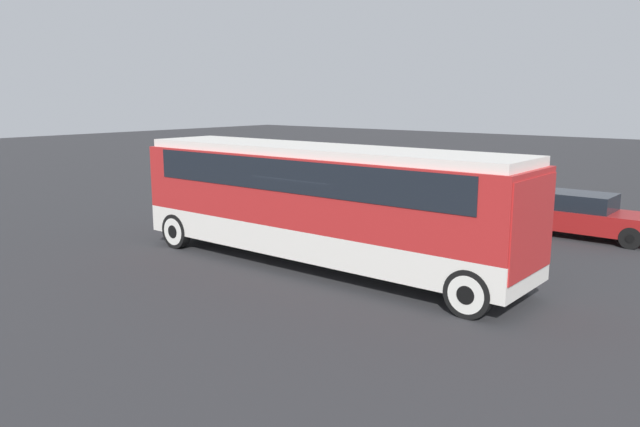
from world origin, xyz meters
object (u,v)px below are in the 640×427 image
tour_bus (323,196)px  parked_car_mid (581,215)px  parked_car_far (290,199)px  parked_car_near (439,210)px

tour_bus → parked_car_mid: (4.15, 8.24, -1.24)m
parked_car_mid → parked_car_far: 10.26m
tour_bus → parked_car_far: 7.44m
tour_bus → parked_car_mid: 9.31m
tour_bus → parked_car_mid: tour_bus is taller
parked_car_far → parked_car_near: bearing=10.7°
parked_car_far → tour_bus: bearing=-41.1°
parked_car_near → tour_bus: bearing=-92.3°
tour_bus → parked_car_far: tour_bus is taller
parked_car_near → parked_car_mid: size_ratio=0.99×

